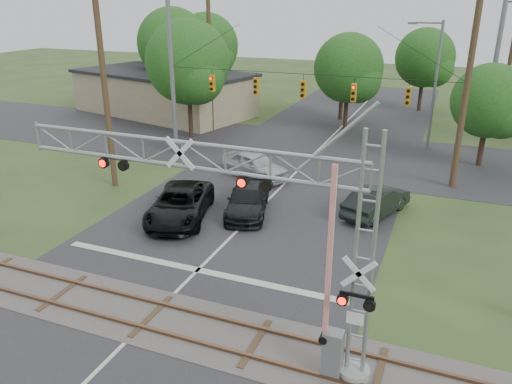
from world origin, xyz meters
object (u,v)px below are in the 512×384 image
at_px(pickup_black, 180,204).
at_px(sedan_silver, 255,165).
at_px(crossing_gantry, 249,217).
at_px(traffic_signal_span, 318,83).
at_px(streetlight, 433,80).
at_px(car_dark, 248,200).
at_px(commercial_building, 164,92).

distance_m(pickup_black, sedan_silver, 7.41).
height_order(crossing_gantry, traffic_signal_span, traffic_signal_span).
bearing_deg(streetlight, sedan_silver, -131.45).
relative_size(crossing_gantry, car_dark, 2.33).
bearing_deg(traffic_signal_span, sedan_silver, -137.56).
distance_m(crossing_gantry, sedan_silver, 17.14).
xyz_separation_m(sedan_silver, streetlight, (9.48, 10.73, 4.33)).
bearing_deg(car_dark, pickup_black, -161.89).
relative_size(crossing_gantry, commercial_building, 0.61).
relative_size(sedan_silver, commercial_building, 0.25).
height_order(car_dark, streetlight, streetlight).
height_order(pickup_black, commercial_building, commercial_building).
height_order(car_dark, sedan_silver, sedan_silver).
height_order(traffic_signal_span, streetlight, traffic_signal_span).
height_order(pickup_black, car_dark, pickup_black).
distance_m(traffic_signal_span, streetlight, 10.18).
xyz_separation_m(traffic_signal_span, streetlight, (6.39, 7.90, -0.52)).
distance_m(car_dark, streetlight, 18.39).
bearing_deg(car_dark, traffic_signal_span, 64.71).
bearing_deg(crossing_gantry, streetlight, 82.67).
bearing_deg(streetlight, traffic_signal_span, -128.94).
bearing_deg(commercial_building, sedan_silver, -28.79).
distance_m(pickup_black, streetlight, 21.40).
distance_m(crossing_gantry, streetlight, 26.49).
bearing_deg(car_dark, commercial_building, 115.13).
distance_m(crossing_gantry, car_dark, 11.77).
distance_m(crossing_gantry, traffic_signal_span, 18.63).
bearing_deg(sedan_silver, streetlight, -17.83).
bearing_deg(car_dark, streetlight, 48.36).
height_order(traffic_signal_span, pickup_black, traffic_signal_span).
height_order(crossing_gantry, pickup_black, crossing_gantry).
height_order(traffic_signal_span, car_dark, traffic_signal_span).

